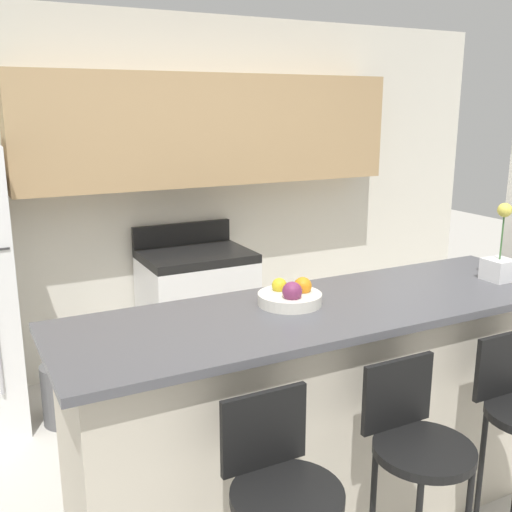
# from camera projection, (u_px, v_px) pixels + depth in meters

# --- Properties ---
(wall_back) EXTENTS (5.60, 0.38, 2.55)m
(wall_back) POSITION_uv_depth(u_px,v_px,m) (188.00, 166.00, 4.34)
(wall_back) COLOR silver
(wall_back) RESTS_ON ground_plane
(counter_bar) EXTENTS (2.44, 0.73, 1.07)m
(counter_bar) POSITION_uv_depth(u_px,v_px,m) (329.00, 413.00, 2.76)
(counter_bar) COLOR beige
(counter_bar) RESTS_ON ground_plane
(stove_range) EXTENTS (0.76, 0.59, 1.07)m
(stove_range) POSITION_uv_depth(u_px,v_px,m) (197.00, 312.00, 4.35)
(stove_range) COLOR white
(stove_range) RESTS_ON ground_plane
(bar_stool_left) EXTENTS (0.38, 0.38, 0.99)m
(bar_stool_left) POSITION_uv_depth(u_px,v_px,m) (281.00, 496.00, 1.98)
(bar_stool_left) COLOR black
(bar_stool_left) RESTS_ON ground_plane
(bar_stool_mid) EXTENTS (0.38, 0.38, 0.99)m
(bar_stool_mid) POSITION_uv_depth(u_px,v_px,m) (416.00, 451.00, 2.23)
(bar_stool_mid) COLOR black
(bar_stool_mid) RESTS_ON ground_plane
(orchid_vase) EXTENTS (0.13, 0.13, 0.39)m
(orchid_vase) POSITION_uv_depth(u_px,v_px,m) (500.00, 260.00, 2.97)
(orchid_vase) COLOR white
(orchid_vase) RESTS_ON counter_bar
(fruit_bowl) EXTENTS (0.28, 0.28, 0.12)m
(fruit_bowl) POSITION_uv_depth(u_px,v_px,m) (291.00, 296.00, 2.62)
(fruit_bowl) COLOR silver
(fruit_bowl) RESTS_ON counter_bar
(trash_bin) EXTENTS (0.28, 0.28, 0.38)m
(trash_bin) POSITION_uv_depth(u_px,v_px,m) (65.00, 393.00, 3.70)
(trash_bin) COLOR #59595B
(trash_bin) RESTS_ON ground_plane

